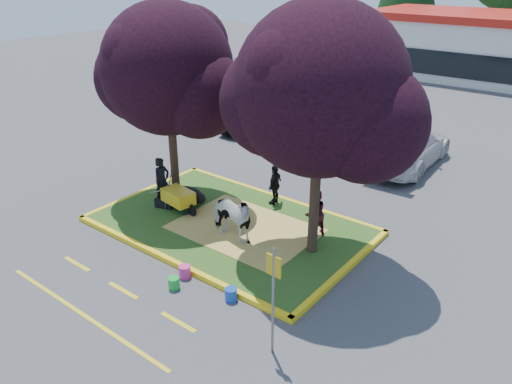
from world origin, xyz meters
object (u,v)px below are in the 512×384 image
Objects in this scene: wheelbarrow at (179,197)px; bucket_blue at (231,294)px; sign_post at (273,290)px; car_black at (254,114)px; cow at (230,217)px; bucket_pink at (185,272)px; handler at (162,181)px; bucket_green at (174,283)px; car_silver at (303,127)px; calf at (189,195)px.

wheelbarrow is 4.97m from bucket_blue.
sign_post is 15.76m from car_black.
cow is 2.18m from bucket_pink.
wheelbarrow is 0.44× the size of car_black.
handler is 4.37m from bucket_pink.
car_black is at bearing 39.43° from cow.
car_black is (-6.66, 11.86, 0.59)m from bucket_green.
bucket_pink is at bearing 180.00° from bucket_blue.
cow is at bearing 0.38° from wheelbarrow.
bucket_green is 12.38m from car_silver.
sign_post reaches higher than bucket_green.
bucket_pink is 11.84m from car_silver.
handler is (-0.57, -0.65, 0.57)m from calf.
cow is 2.60m from wheelbarrow.
bucket_blue is at bearing -134.55° from cow.
handler reaches higher than calf.
calf is 4.79m from bucket_green.
cow is at bearing 145.34° from sign_post.
sign_post is 3.65m from bucket_green.
cow is at bearing 129.53° from car_silver.
wheelbarrow is at bearing 86.36° from cow.
car_black is at bearing 19.79° from handler.
cow reaches higher than car_silver.
calf is 8.16m from car_silver.
car_black is at bearing 122.20° from wheelbarrow.
bucket_green is at bearing -168.80° from cow.
wheelbarrow is (-2.56, 0.39, -0.24)m from cow.
bucket_blue is (1.61, 0.00, -0.00)m from bucket_pink.
cow reaches higher than wheelbarrow.
calf reaches higher than bucket_green.
wheelbarrow is 8.88m from car_silver.
sign_post is at bearing -123.53° from cow.
calf reaches higher than bucket_pink.
calf is 7.63m from sign_post.
car_silver is (-5.20, 11.27, 0.51)m from bucket_blue.
wheelbarrow is at bearing 150.51° from bucket_blue.
cow is 4.68m from sign_post.
car_black is at bearing 125.63° from bucket_blue.
calf is at bearing -73.69° from car_black.
wheelbarrow is 5.80× the size of bucket_pink.
cow is 9.85m from car_silver.
calf is 0.61× the size of wheelbarrow.
handler is 5.00× the size of bucket_blue.
cow reaches higher than calf.
calf is at bearing 73.62° from cow.
bucket_green is 13.61m from car_black.
calf is at bearing 113.64° from car_silver.
handler is at bearing 144.60° from bucket_pink.
bucket_green is at bearing -42.77° from calf.
bucket_blue is at bearing -27.38° from calf.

